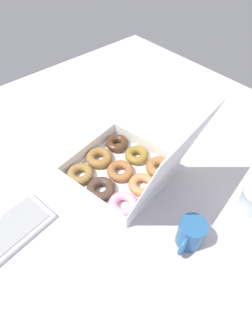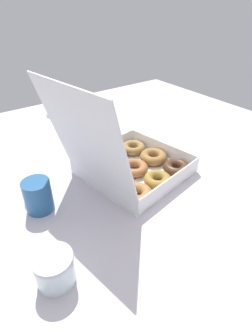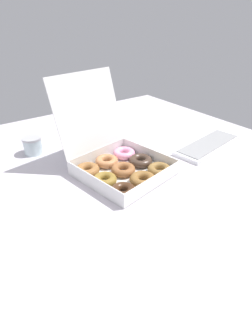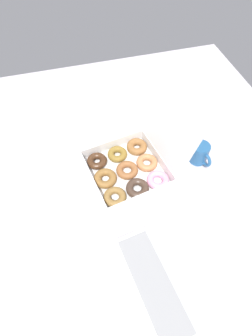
# 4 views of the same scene
# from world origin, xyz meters

# --- Properties ---
(ground_plane) EXTENTS (1.80, 1.80, 0.02)m
(ground_plane) POSITION_xyz_m (0.00, 0.00, -0.01)
(ground_plane) COLOR silver
(donut_box) EXTENTS (0.40, 0.47, 0.38)m
(donut_box) POSITION_xyz_m (0.01, 0.02, 0.04)
(donut_box) COLOR white
(donut_box) RESTS_ON ground_plane
(keyboard) EXTENTS (0.43, 0.20, 0.02)m
(keyboard) POSITION_xyz_m (0.51, -0.04, 0.01)
(keyboard) COLOR white
(keyboard) RESTS_ON ground_plane
(coffee_mug) EXTENTS (0.12, 0.08, 0.10)m
(coffee_mug) POSITION_xyz_m (0.03, 0.35, 0.05)
(coffee_mug) COLOR #265A8E
(coffee_mug) RESTS_ON ground_plane
(glass_jar) EXTENTS (0.09, 0.09, 0.08)m
(glass_jar) POSITION_xyz_m (-0.23, 0.41, 0.04)
(glass_jar) COLOR silver
(glass_jar) RESTS_ON ground_plane
(paper_napkin) EXTENTS (0.15, 0.13, 0.00)m
(paper_napkin) POSITION_xyz_m (0.21, -0.30, 0.00)
(paper_napkin) COLOR white
(paper_napkin) RESTS_ON ground_plane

